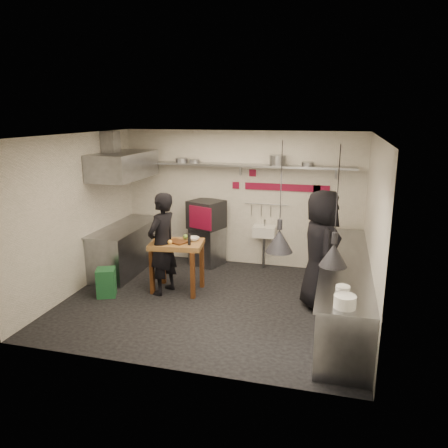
% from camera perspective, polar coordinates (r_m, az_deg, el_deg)
% --- Properties ---
extents(floor, '(5.00, 5.00, 0.00)m').
position_cam_1_polar(floor, '(7.60, -1.47, -10.07)').
color(floor, black).
rests_on(floor, ground).
extents(ceiling, '(5.00, 5.00, 0.00)m').
position_cam_1_polar(ceiling, '(6.93, -1.62, 11.50)').
color(ceiling, silver).
rests_on(ceiling, floor).
extents(wall_back, '(5.00, 0.04, 2.80)m').
position_cam_1_polar(wall_back, '(9.13, 2.19, 3.33)').
color(wall_back, silver).
rests_on(wall_back, floor).
extents(wall_front, '(5.00, 0.04, 2.80)m').
position_cam_1_polar(wall_front, '(5.24, -8.06, -5.22)').
color(wall_front, silver).
rests_on(wall_front, floor).
extents(wall_left, '(0.04, 4.20, 2.80)m').
position_cam_1_polar(wall_left, '(8.19, -18.58, 1.30)').
color(wall_left, silver).
rests_on(wall_left, floor).
extents(wall_right, '(0.04, 4.20, 2.80)m').
position_cam_1_polar(wall_right, '(6.89, 18.85, -1.11)').
color(wall_right, silver).
rests_on(wall_right, floor).
extents(red_band_horiz, '(1.70, 0.02, 0.14)m').
position_cam_1_polar(red_band_horiz, '(8.90, 8.17, 4.74)').
color(red_band_horiz, maroon).
rests_on(red_band_horiz, wall_back).
extents(red_band_vert, '(0.14, 0.02, 1.10)m').
position_cam_1_polar(red_band_vert, '(8.94, 11.88, 1.49)').
color(red_band_vert, maroon).
rests_on(red_band_vert, wall_back).
extents(red_tile_a, '(0.14, 0.02, 0.14)m').
position_cam_1_polar(red_tile_a, '(8.97, 3.76, 6.67)').
color(red_tile_a, maroon).
rests_on(red_tile_a, wall_back).
extents(red_tile_b, '(0.14, 0.02, 0.14)m').
position_cam_1_polar(red_tile_b, '(9.08, 1.56, 5.07)').
color(red_tile_b, maroon).
rests_on(red_tile_b, wall_back).
extents(back_shelf, '(4.60, 0.34, 0.04)m').
position_cam_1_polar(back_shelf, '(8.84, 1.97, 7.70)').
color(back_shelf, slate).
rests_on(back_shelf, wall_back).
extents(shelf_bracket_left, '(0.04, 0.06, 0.24)m').
position_cam_1_polar(shelf_bracket_left, '(9.59, -9.05, 7.45)').
color(shelf_bracket_left, slate).
rests_on(shelf_bracket_left, wall_back).
extents(shelf_bracket_mid, '(0.04, 0.06, 0.24)m').
position_cam_1_polar(shelf_bracket_mid, '(9.00, 2.18, 7.17)').
color(shelf_bracket_mid, slate).
rests_on(shelf_bracket_mid, wall_back).
extents(shelf_bracket_right, '(0.04, 0.06, 0.24)m').
position_cam_1_polar(shelf_bracket_right, '(8.78, 14.44, 6.55)').
color(shelf_bracket_right, slate).
rests_on(shelf_bracket_right, wall_back).
extents(pan_far_left, '(0.31, 0.31, 0.09)m').
position_cam_1_polar(pan_far_left, '(9.18, -5.55, 8.30)').
color(pan_far_left, slate).
rests_on(pan_far_left, back_shelf).
extents(pan_mid_left, '(0.24, 0.24, 0.07)m').
position_cam_1_polar(pan_mid_left, '(9.09, -3.86, 8.21)').
color(pan_mid_left, slate).
rests_on(pan_mid_left, back_shelf).
extents(stock_pot, '(0.41, 0.41, 0.20)m').
position_cam_1_polar(stock_pot, '(8.69, 7.01, 8.28)').
color(stock_pot, slate).
rests_on(stock_pot, back_shelf).
extents(pan_right, '(0.29, 0.29, 0.08)m').
position_cam_1_polar(pan_right, '(8.63, 10.89, 7.69)').
color(pan_right, slate).
rests_on(pan_right, back_shelf).
extents(oven_stand, '(0.76, 0.73, 0.80)m').
position_cam_1_polar(oven_stand, '(9.26, -2.19, -2.89)').
color(oven_stand, slate).
rests_on(oven_stand, floor).
extents(combi_oven, '(0.81, 0.78, 0.58)m').
position_cam_1_polar(combi_oven, '(9.07, -2.31, 1.26)').
color(combi_oven, black).
rests_on(combi_oven, oven_stand).
extents(oven_door, '(0.53, 0.23, 0.46)m').
position_cam_1_polar(oven_door, '(8.78, -3.12, 0.81)').
color(oven_door, maroon).
rests_on(oven_door, combi_oven).
extents(oven_glass, '(0.36, 0.16, 0.34)m').
position_cam_1_polar(oven_glass, '(8.77, -3.04, 0.80)').
color(oven_glass, black).
rests_on(oven_glass, oven_door).
extents(hand_sink, '(0.46, 0.34, 0.22)m').
position_cam_1_polar(hand_sink, '(8.99, 5.31, -0.95)').
color(hand_sink, silver).
rests_on(hand_sink, wall_back).
extents(sink_tap, '(0.03, 0.03, 0.14)m').
position_cam_1_polar(sink_tap, '(8.95, 5.34, 0.16)').
color(sink_tap, slate).
rests_on(sink_tap, hand_sink).
extents(sink_drain, '(0.06, 0.06, 0.66)m').
position_cam_1_polar(sink_drain, '(9.08, 5.21, -3.69)').
color(sink_drain, slate).
rests_on(sink_drain, floor).
extents(utensil_rail, '(0.90, 0.02, 0.02)m').
position_cam_1_polar(utensil_rail, '(9.00, 5.54, 2.60)').
color(utensil_rail, slate).
rests_on(utensil_rail, wall_back).
extents(counter_right, '(0.70, 3.80, 0.90)m').
position_cam_1_polar(counter_right, '(7.17, 15.42, -8.27)').
color(counter_right, slate).
rests_on(counter_right, floor).
extents(counter_right_top, '(0.76, 3.90, 0.03)m').
position_cam_1_polar(counter_right_top, '(7.01, 15.67, -4.75)').
color(counter_right_top, slate).
rests_on(counter_right_top, counter_right).
extents(plate_stack, '(0.26, 0.26, 0.15)m').
position_cam_1_polar(plate_stack, '(5.35, 15.51, -9.75)').
color(plate_stack, silver).
rests_on(plate_stack, counter_right_top).
extents(small_bowl_right, '(0.23, 0.23, 0.05)m').
position_cam_1_polar(small_bowl_right, '(5.88, 15.26, -8.04)').
color(small_bowl_right, silver).
rests_on(small_bowl_right, counter_right_top).
extents(counter_left, '(0.70, 1.90, 0.90)m').
position_cam_1_polar(counter_left, '(9.13, -12.68, -3.17)').
color(counter_left, slate).
rests_on(counter_left, floor).
extents(counter_left_top, '(0.76, 2.00, 0.03)m').
position_cam_1_polar(counter_left_top, '(9.00, -12.84, -0.35)').
color(counter_left_top, slate).
rests_on(counter_left_top, counter_left).
extents(extractor_hood, '(0.78, 1.60, 0.50)m').
position_cam_1_polar(extractor_hood, '(8.75, -13.00, 7.47)').
color(extractor_hood, slate).
rests_on(extractor_hood, ceiling).
extents(hood_duct, '(0.28, 0.28, 0.50)m').
position_cam_1_polar(hood_duct, '(8.84, -14.60, 10.05)').
color(hood_duct, slate).
rests_on(hood_duct, ceiling).
extents(green_bin, '(0.41, 0.41, 0.50)m').
position_cam_1_polar(green_bin, '(8.00, -15.13, -7.38)').
color(green_bin, '#1C572E').
rests_on(green_bin, floor).
extents(prep_table, '(1.00, 0.77, 0.92)m').
position_cam_1_polar(prep_table, '(7.92, -6.12, -5.53)').
color(prep_table, olive).
rests_on(prep_table, floor).
extents(cutting_board, '(0.41, 0.35, 0.02)m').
position_cam_1_polar(cutting_board, '(7.75, -6.12, -2.32)').
color(cutting_board, '#512A12').
rests_on(cutting_board, prep_table).
extents(pepper_mill, '(0.06, 0.06, 0.20)m').
position_cam_1_polar(pepper_mill, '(7.56, -4.56, -2.02)').
color(pepper_mill, black).
rests_on(pepper_mill, prep_table).
extents(lemon_a, '(0.09, 0.09, 0.07)m').
position_cam_1_polar(lemon_a, '(7.69, -7.58, -2.28)').
color(lemon_a, '#F7B141').
rests_on(lemon_a, prep_table).
extents(lemon_b, '(0.10, 0.10, 0.08)m').
position_cam_1_polar(lemon_b, '(7.66, -7.07, -2.35)').
color(lemon_b, '#F7B141').
rests_on(lemon_b, prep_table).
extents(veg_ball, '(0.11, 0.11, 0.09)m').
position_cam_1_polar(veg_ball, '(7.91, -5.07, -1.66)').
color(veg_ball, olive).
rests_on(veg_ball, prep_table).
extents(steel_tray, '(0.20, 0.15, 0.03)m').
position_cam_1_polar(steel_tray, '(8.03, -7.58, -1.74)').
color(steel_tray, slate).
rests_on(steel_tray, prep_table).
extents(bowl, '(0.21, 0.21, 0.06)m').
position_cam_1_polar(bowl, '(7.83, -3.99, -1.94)').
color(bowl, silver).
rests_on(bowl, prep_table).
extents(heat_lamp_near, '(0.44, 0.44, 1.50)m').
position_cam_1_polar(heat_lamp_near, '(5.82, 7.41, 3.42)').
color(heat_lamp_near, black).
rests_on(heat_lamp_near, ceiling).
extents(heat_lamp_far, '(0.45, 0.45, 1.46)m').
position_cam_1_polar(heat_lamp_far, '(5.28, 14.50, 2.14)').
color(heat_lamp_far, black).
rests_on(heat_lamp_far, ceiling).
extents(chef_left, '(0.60, 0.76, 1.82)m').
position_cam_1_polar(chef_left, '(7.73, -8.07, -2.59)').
color(chef_left, black).
rests_on(chef_left, floor).
extents(chef_right, '(0.86, 1.09, 1.97)m').
position_cam_1_polar(chef_right, '(7.27, 12.55, -3.30)').
color(chef_right, black).
rests_on(chef_right, floor).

